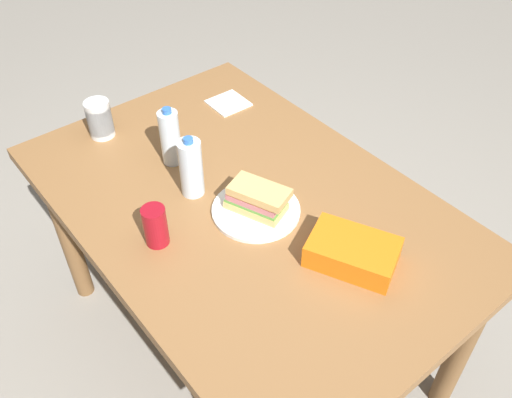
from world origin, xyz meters
TOP-DOWN VIEW (x-y plane):
  - ground_plane at (0.00, 0.00)m, footprint 8.00×8.00m
  - dining_table at (0.00, 0.00)m, footprint 1.40×0.93m
  - paper_plate at (0.06, -0.01)m, footprint 0.26×0.26m
  - sandwich at (0.06, -0.00)m, footprint 0.20×0.16m
  - soda_can_red at (-0.02, -0.29)m, footprint 0.07×0.07m
  - chip_bag at (0.37, 0.07)m, footprint 0.27×0.24m
  - water_bottle_tall at (-0.29, -0.06)m, footprint 0.06×0.06m
  - plastic_cup_stack at (-0.57, -0.17)m, footprint 0.08×0.08m
  - water_bottle_spare at (-0.13, -0.10)m, footprint 0.07×0.07m
  - paper_napkin at (-0.45, 0.28)m, footprint 0.13×0.13m

SIDE VIEW (x-z plane):
  - ground_plane at x=0.00m, z-range 0.00..0.00m
  - dining_table at x=0.00m, z-range 0.27..1.02m
  - paper_napkin at x=-0.45m, z-range 0.74..0.75m
  - paper_plate at x=0.06m, z-range 0.74..0.75m
  - chip_bag at x=0.37m, z-range 0.74..0.81m
  - sandwich at x=0.06m, z-range 0.75..0.84m
  - soda_can_red at x=-0.02m, z-range 0.74..0.86m
  - plastic_cup_stack at x=-0.57m, z-range 0.74..0.87m
  - water_bottle_tall at x=-0.29m, z-range 0.74..0.94m
  - water_bottle_spare at x=-0.13m, z-range 0.74..0.94m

